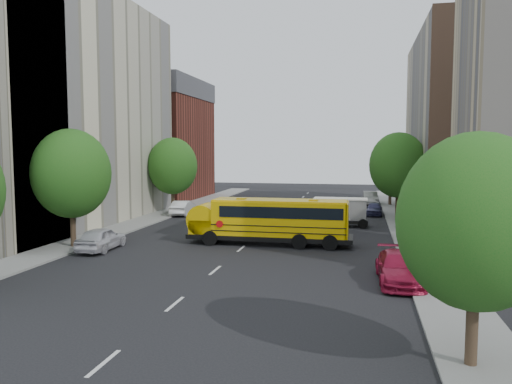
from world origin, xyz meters
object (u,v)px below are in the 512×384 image
(street_tree_1, at_px, (71,174))
(street_tree_4, at_px, (398,165))
(safari_truck, at_px, (335,211))
(parked_car_5, at_px, (370,198))
(street_tree_5, at_px, (391,165))
(parked_car_0, at_px, (101,238))
(street_tree_3, at_px, (476,222))
(parked_car_1, at_px, (183,208))
(parked_car_4, at_px, (374,209))
(school_bus, at_px, (268,219))
(parked_car_3, at_px, (400,268))
(street_tree_2, at_px, (172,166))

(street_tree_1, bearing_deg, street_tree_4, 39.29)
(safari_truck, bearing_deg, parked_car_5, 79.72)
(street_tree_5, bearing_deg, parked_car_0, -123.15)
(street_tree_3, height_order, parked_car_0, street_tree_3)
(safari_truck, height_order, parked_car_0, safari_truck)
(street_tree_5, bearing_deg, parked_car_5, 160.27)
(street_tree_3, bearing_deg, parked_car_1, 123.54)
(street_tree_1, relative_size, parked_car_4, 2.09)
(school_bus, relative_size, parked_car_3, 2.18)
(street_tree_4, bearing_deg, parked_car_0, -137.23)
(school_bus, bearing_deg, parked_car_5, 74.57)
(street_tree_2, relative_size, parked_car_5, 1.69)
(parked_car_0, height_order, parked_car_4, parked_car_0)
(street_tree_2, height_order, parked_car_0, street_tree_2)
(street_tree_2, distance_m, street_tree_3, 38.83)
(street_tree_5, bearing_deg, street_tree_1, -126.25)
(safari_truck, height_order, parked_car_5, safari_truck)
(street_tree_3, height_order, parked_car_5, street_tree_3)
(street_tree_3, xyz_separation_m, school_bus, (-9.54, 17.90, -2.67))
(street_tree_4, bearing_deg, parked_car_5, 99.76)
(parked_car_0, bearing_deg, street_tree_4, -140.00)
(parked_car_1, height_order, parked_car_5, parked_car_5)
(street_tree_3, relative_size, street_tree_5, 0.95)
(street_tree_1, relative_size, street_tree_2, 1.03)
(street_tree_3, xyz_separation_m, safari_truck, (-5.44, 27.14, -3.19))
(street_tree_3, height_order, parked_car_1, street_tree_3)
(street_tree_2, bearing_deg, street_tree_1, -90.00)
(street_tree_1, height_order, parked_car_3, street_tree_1)
(street_tree_1, bearing_deg, school_bus, 17.38)
(parked_car_1, bearing_deg, street_tree_3, 119.03)
(street_tree_4, bearing_deg, parked_car_1, -177.42)
(parked_car_3, bearing_deg, street_tree_4, 84.32)
(school_bus, bearing_deg, street_tree_3, -62.13)
(street_tree_4, distance_m, parked_car_0, 27.31)
(street_tree_4, bearing_deg, safari_truck, -138.26)
(street_tree_3, distance_m, street_tree_4, 32.01)
(street_tree_1, xyz_separation_m, street_tree_5, (22.00, 30.00, -0.25))
(parked_car_0, bearing_deg, parked_car_5, -122.28)
(parked_car_0, distance_m, parked_car_1, 17.40)
(street_tree_4, distance_m, parked_car_5, 13.68)
(street_tree_3, height_order, street_tree_4, street_tree_4)
(street_tree_3, bearing_deg, parked_car_0, 145.35)
(safari_truck, bearing_deg, street_tree_4, 41.87)
(street_tree_1, distance_m, parked_car_1, 17.64)
(parked_car_4, relative_size, parked_car_5, 0.83)
(parked_car_1, distance_m, parked_car_5, 22.95)
(street_tree_2, xyz_separation_m, school_bus, (12.46, -14.10, -3.04))
(safari_truck, distance_m, parked_car_5, 17.95)
(street_tree_3, distance_m, street_tree_5, 44.00)
(street_tree_2, distance_m, parked_car_0, 18.89)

